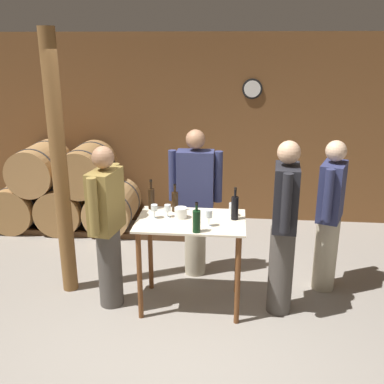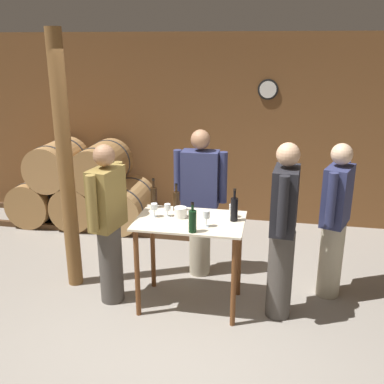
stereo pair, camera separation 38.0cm
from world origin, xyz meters
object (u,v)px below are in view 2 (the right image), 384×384
object	(u,v)px
wine_bottle_right	(234,209)
person_visitor_with_scarf	(200,201)
wine_glass_far_side	(232,208)
wooden_post	(65,166)
person_host	(108,222)
wine_glass_near_left	(154,207)
wine_glass_near_center	(167,208)
wine_bottle_left	(176,200)
person_visitor_near_door	(335,219)
wine_bottle_center	(193,221)
wine_glass_near_right	(206,215)
person_visitor_bearded	(283,229)
wine_bottle_far_left	(154,196)
ice_bucket	(180,212)

from	to	relation	value
wine_bottle_right	person_visitor_with_scarf	xyz separation A→B (m)	(-0.44, 0.62, -0.16)
wine_glass_far_side	wooden_post	bearing A→B (deg)	178.58
wine_glass_far_side	person_host	xyz separation A→B (m)	(-1.20, -0.21, -0.16)
wooden_post	wine_glass_near_left	distance (m)	1.05
wine_glass_near_center	wooden_post	bearing A→B (deg)	172.90
wine_bottle_left	person_visitor_near_door	size ratio (longest dim) A/B	0.17
wine_bottle_center	wine_glass_near_right	xyz separation A→B (m)	(0.10, 0.15, 0.00)
wine_bottle_center	person_visitor_with_scarf	size ratio (longest dim) A/B	0.17
wine_glass_near_left	person_visitor_with_scarf	distance (m)	0.76
person_visitor_bearded	person_visitor_with_scarf	bearing A→B (deg)	142.05
wine_glass_near_center	wine_glass_far_side	xyz separation A→B (m)	(0.63, 0.10, 0.00)
wooden_post	wine_bottle_left	world-z (taller)	wooden_post
wooden_post	person_visitor_near_door	xyz separation A→B (m)	(2.74, 0.28, -0.48)
person_visitor_bearded	wine_bottle_right	bearing A→B (deg)	170.20
wine_glass_near_right	person_visitor_near_door	size ratio (longest dim) A/B	0.10
wine_bottle_center	wine_bottle_right	xyz separation A→B (m)	(0.34, 0.34, 0.01)
wine_bottle_right	wine_glass_near_left	distance (m)	0.78
wine_glass_near_left	wine_bottle_far_left	bearing A→B (deg)	106.52
wine_bottle_far_left	wine_bottle_center	size ratio (longest dim) A/B	1.10
person_visitor_near_door	wine_glass_near_right	bearing A→B (deg)	-153.75
wine_bottle_center	wine_glass_near_left	xyz separation A→B (m)	(-0.44, 0.30, -0.01)
wine_bottle_far_left	wine_glass_far_side	world-z (taller)	wine_bottle_far_left
wine_glass_near_right	wine_glass_far_side	xyz separation A→B (m)	(0.21, 0.28, -0.02)
wine_glass_near_right	wine_glass_near_center	bearing A→B (deg)	155.94
person_visitor_with_scarf	wine_bottle_center	bearing A→B (deg)	-84.28
wine_bottle_right	person_host	world-z (taller)	person_host
wine_bottle_right	ice_bucket	bearing A→B (deg)	-178.57
wine_glass_near_right	person_host	world-z (taller)	person_host
person_visitor_near_door	wine_bottle_far_left	bearing A→B (deg)	-173.92
wine_glass_far_side	person_host	distance (m)	1.23
wine_bottle_right	person_visitor_near_door	xyz separation A→B (m)	(0.98, 0.41, -0.19)
wooden_post	person_visitor_near_door	distance (m)	2.80
person_visitor_with_scarf	person_visitor_near_door	bearing A→B (deg)	-8.51
wine_bottle_left	person_host	bearing A→B (deg)	-155.40
person_host	person_visitor_near_door	size ratio (longest dim) A/B	1.01
wine_glass_near_left	wine_glass_far_side	distance (m)	0.76
wine_bottle_right	person_visitor_bearded	size ratio (longest dim) A/B	0.19
wine_bottle_far_left	wine_bottle_left	size ratio (longest dim) A/B	1.09
wine_bottle_right	person_visitor_near_door	size ratio (longest dim) A/B	0.20
wine_bottle_center	wine_glass_near_center	distance (m)	0.46
wine_glass_near_left	wine_glass_far_side	size ratio (longest dim) A/B	1.04
wooden_post	person_visitor_bearded	xyz separation A→B (m)	(2.22, -0.21, -0.43)
person_host	person_visitor_with_scarf	size ratio (longest dim) A/B	0.98
wine_bottle_center	wine_glass_near_center	xyz separation A→B (m)	(-0.31, 0.33, -0.02)
wine_bottle_far_left	wine_bottle_left	bearing A→B (deg)	-10.23
wine_bottle_right	wooden_post	bearing A→B (deg)	175.73
wine_bottle_far_left	person_visitor_with_scarf	distance (m)	0.60
wine_glass_near_center	person_host	bearing A→B (deg)	-169.01
wine_glass_far_side	person_visitor_near_door	bearing A→B (deg)	17.64
person_visitor_with_scarf	person_visitor_bearded	world-z (taller)	person_visitor_bearded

